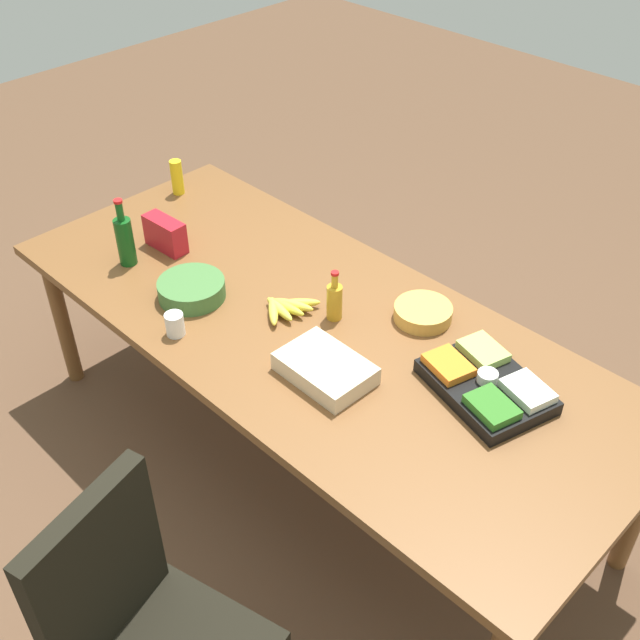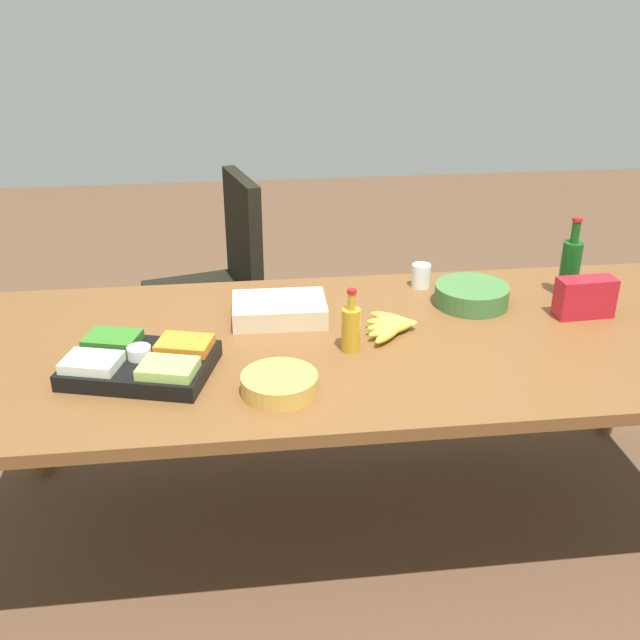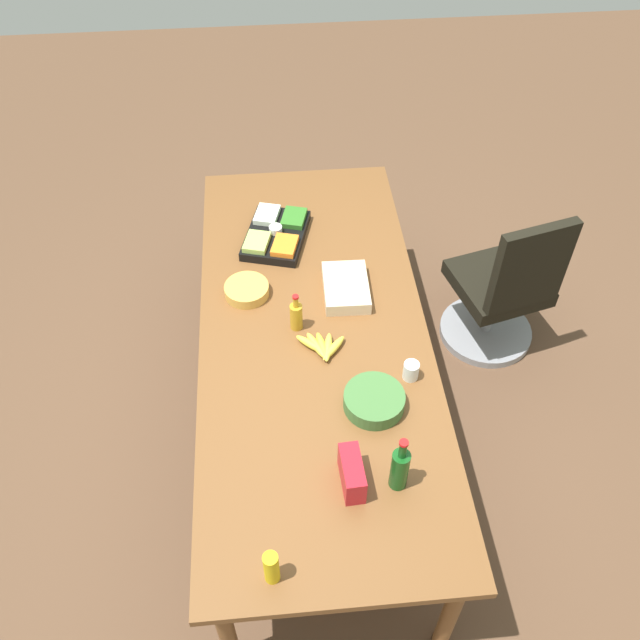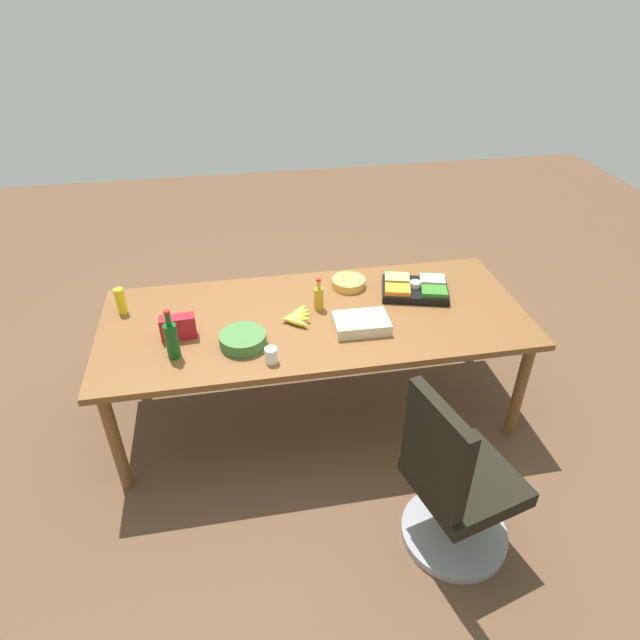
# 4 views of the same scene
# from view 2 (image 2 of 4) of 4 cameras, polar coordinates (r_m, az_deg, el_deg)

# --- Properties ---
(ground_plane) EXTENTS (10.00, 10.00, 0.00)m
(ground_plane) POSITION_cam_2_polar(r_m,az_deg,el_deg) (2.86, 2.56, -15.18)
(ground_plane) COLOR brown
(conference_table) EXTENTS (2.59, 1.08, 0.76)m
(conference_table) POSITION_cam_2_polar(r_m,az_deg,el_deg) (2.47, 2.87, -2.72)
(conference_table) COLOR brown
(conference_table) RESTS_ON ground
(office_chair) EXTENTS (0.59, 0.58, 1.02)m
(office_chair) POSITION_cam_2_polar(r_m,az_deg,el_deg) (3.58, -8.16, 0.91)
(office_chair) COLOR gray
(office_chair) RESTS_ON ground
(salad_bowl) EXTENTS (0.29, 0.29, 0.07)m
(salad_bowl) POSITION_cam_2_polar(r_m,az_deg,el_deg) (2.72, 11.57, 1.89)
(salad_bowl) COLOR #407036
(salad_bowl) RESTS_ON conference_table
(chip_bowl) EXTENTS (0.25, 0.25, 0.06)m
(chip_bowl) POSITION_cam_2_polar(r_m,az_deg,el_deg) (2.12, -3.14, -4.91)
(chip_bowl) COLOR gold
(chip_bowl) RESTS_ON conference_table
(chip_bag_red) EXTENTS (0.20, 0.09, 0.14)m
(chip_bag_red) POSITION_cam_2_polar(r_m,az_deg,el_deg) (2.73, 19.70, 1.65)
(chip_bag_red) COLOR red
(chip_bag_red) RESTS_ON conference_table
(paper_cup) EXTENTS (0.08, 0.08, 0.09)m
(paper_cup) POSITION_cam_2_polar(r_m,az_deg,el_deg) (2.85, 7.77, 3.40)
(paper_cup) COLOR white
(paper_cup) RESTS_ON conference_table
(sheet_cake) EXTENTS (0.33, 0.23, 0.07)m
(sheet_cake) POSITION_cam_2_polar(r_m,az_deg,el_deg) (2.56, -3.15, 0.80)
(sheet_cake) COLOR beige
(sheet_cake) RESTS_ON conference_table
(veggie_tray) EXTENTS (0.49, 0.40, 0.09)m
(veggie_tray) POSITION_cam_2_polar(r_m,az_deg,el_deg) (2.28, -13.65, -3.14)
(veggie_tray) COLOR black
(veggie_tray) RESTS_ON conference_table
(wine_bottle) EXTENTS (0.07, 0.07, 0.30)m
(wine_bottle) POSITION_cam_2_polar(r_m,az_deg,el_deg) (2.87, 18.69, 3.94)
(wine_bottle) COLOR #124E18
(wine_bottle) RESTS_ON conference_table
(dressing_bottle) EXTENTS (0.06, 0.06, 0.21)m
(dressing_bottle) POSITION_cam_2_polar(r_m,az_deg,el_deg) (2.33, 2.40, -0.58)
(dressing_bottle) COLOR #C08F21
(dressing_bottle) RESTS_ON conference_table
(banana_bunch) EXTENTS (0.19, 0.25, 0.04)m
(banana_bunch) POSITION_cam_2_polar(r_m,az_deg,el_deg) (2.47, 5.48, -0.45)
(banana_bunch) COLOR yellow
(banana_bunch) RESTS_ON conference_table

